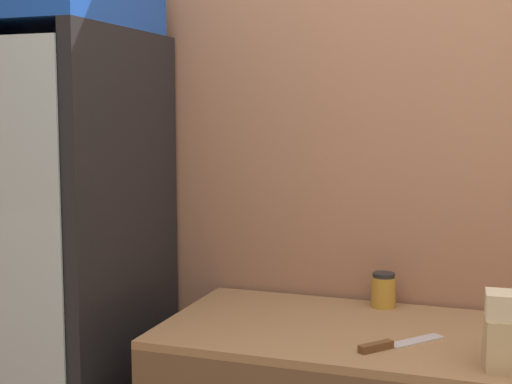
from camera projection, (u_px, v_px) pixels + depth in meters
name	position (u px, v px, depth m)	size (l,w,h in m)	color
wall_back	(473.00, 166.00, 2.41)	(5.20, 0.10, 2.70)	#AD7A5B
beverage_cooler	(57.00, 237.00, 2.58)	(0.68, 0.69, 1.99)	black
chefs_knife	(390.00, 345.00, 2.03)	(0.22, 0.26, 0.02)	silver
condiment_jar	(383.00, 290.00, 2.44)	(0.08, 0.08, 0.12)	gold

